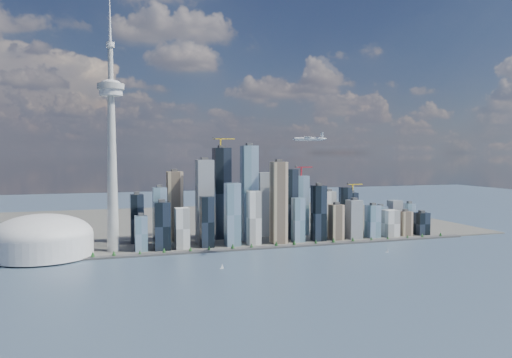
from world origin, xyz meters
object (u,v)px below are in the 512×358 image
object	(u,v)px
needle_tower	(112,143)
airplane	(309,138)
dome_stadium	(42,238)
sailboat_east	(387,251)
sailboat_west	(222,267)

from	to	relation	value
needle_tower	airplane	size ratio (longest dim) A/B	8.53
dome_stadium	sailboat_east	distance (m)	724.90
dome_stadium	sailboat_east	size ratio (longest dim) A/B	22.44
airplane	needle_tower	bearing A→B (deg)	177.67
sailboat_west	sailboat_east	size ratio (longest dim) A/B	1.19
airplane	sailboat_west	xyz separation A→B (m)	(-188.11, -30.40, -239.89)
dome_stadium	airplane	world-z (taller)	airplane
needle_tower	airplane	bearing A→B (deg)	-27.05
airplane	sailboat_east	xyz separation A→B (m)	(188.30, 8.37, -240.44)
dome_stadium	sailboat_west	xyz separation A→B (m)	(326.60, -211.73, -36.02)
airplane	sailboat_east	size ratio (longest dim) A/B	7.24
dome_stadium	sailboat_west	bearing A→B (deg)	-32.95
dome_stadium	sailboat_west	size ratio (longest dim) A/B	18.79
sailboat_west	dome_stadium	bearing A→B (deg)	146.47
needle_tower	dome_stadium	distance (m)	241.40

